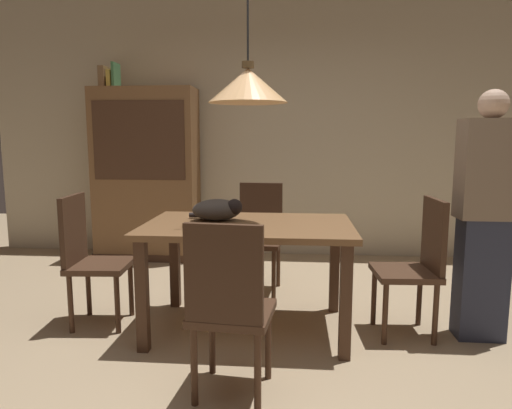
# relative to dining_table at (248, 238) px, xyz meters

# --- Properties ---
(ground) EXTENTS (10.00, 10.00, 0.00)m
(ground) POSITION_rel_dining_table_xyz_m (0.06, -0.48, -0.65)
(ground) COLOR tan
(back_wall) EXTENTS (6.40, 0.10, 2.90)m
(back_wall) POSITION_rel_dining_table_xyz_m (0.06, 2.17, 0.80)
(back_wall) COLOR beige
(back_wall) RESTS_ON ground
(dining_table) EXTENTS (1.40, 0.90, 0.75)m
(dining_table) POSITION_rel_dining_table_xyz_m (0.00, 0.00, 0.00)
(dining_table) COLOR brown
(dining_table) RESTS_ON ground
(chair_far_back) EXTENTS (0.43, 0.43, 0.93)m
(chair_far_back) POSITION_rel_dining_table_xyz_m (0.01, 0.88, -0.14)
(chair_far_back) COLOR #472D1E
(chair_far_back) RESTS_ON ground
(chair_right_side) EXTENTS (0.42, 0.42, 0.93)m
(chair_right_side) POSITION_rel_dining_table_xyz_m (1.13, 0.00, -0.14)
(chair_right_side) COLOR #472D1E
(chair_right_side) RESTS_ON ground
(chair_left_side) EXTENTS (0.43, 0.43, 0.93)m
(chair_left_side) POSITION_rel_dining_table_xyz_m (-1.13, -0.01, -0.14)
(chair_left_side) COLOR #472D1E
(chair_left_side) RESTS_ON ground
(chair_near_front) EXTENTS (0.44, 0.44, 0.93)m
(chair_near_front) POSITION_rel_dining_table_xyz_m (-0.01, -0.88, -0.14)
(chair_near_front) COLOR #472D1E
(chair_near_front) RESTS_ON ground
(cat_sleeping) EXTENTS (0.40, 0.29, 0.16)m
(cat_sleeping) POSITION_rel_dining_table_xyz_m (-0.22, 0.09, 0.18)
(cat_sleeping) COLOR #4C4742
(cat_sleeping) RESTS_ON dining_table
(pendant_lamp) EXTENTS (0.52, 0.52, 1.30)m
(pendant_lamp) POSITION_rel_dining_table_xyz_m (-0.00, -0.00, 1.01)
(pendant_lamp) COLOR #E0A86B
(hutch_bookcase) EXTENTS (1.12, 0.45, 1.85)m
(hutch_bookcase) POSITION_rel_dining_table_xyz_m (-1.30, 1.84, 0.24)
(hutch_bookcase) COLOR brown
(hutch_bookcase) RESTS_ON ground
(book_brown_thick) EXTENTS (0.06, 0.24, 0.22)m
(book_brown_thick) POSITION_rel_dining_table_xyz_m (-1.72, 1.84, 1.31)
(book_brown_thick) COLOR brown
(book_brown_thick) RESTS_ON hutch_bookcase
(book_yellow_short) EXTENTS (0.04, 0.20, 0.18)m
(book_yellow_short) POSITION_rel_dining_table_xyz_m (-1.65, 1.84, 1.29)
(book_yellow_short) COLOR gold
(book_yellow_short) RESTS_ON hutch_bookcase
(book_green_slim) EXTENTS (0.03, 0.20, 0.26)m
(book_green_slim) POSITION_rel_dining_table_xyz_m (-1.60, 1.84, 1.33)
(book_green_slim) COLOR #427A4C
(book_green_slim) RESTS_ON hutch_bookcase
(person_standing) EXTENTS (0.36, 0.22, 1.62)m
(person_standing) POSITION_rel_dining_table_xyz_m (1.54, -0.00, 0.17)
(person_standing) COLOR #2D3347
(person_standing) RESTS_ON ground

